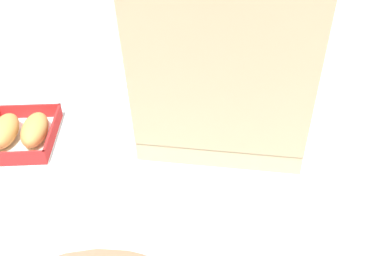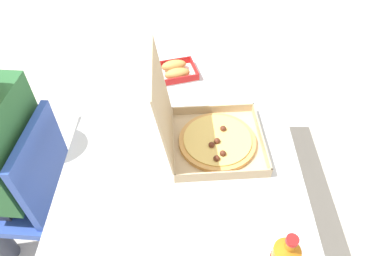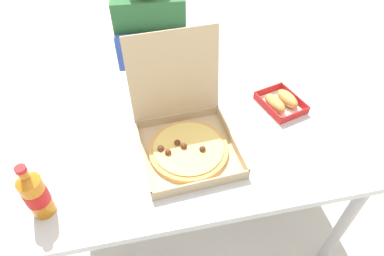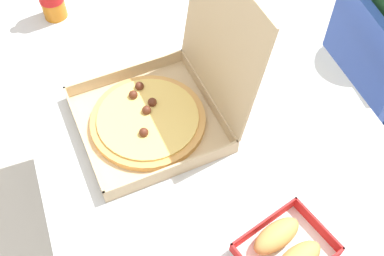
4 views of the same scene
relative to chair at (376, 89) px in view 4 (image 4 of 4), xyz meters
The scene contains 5 objects.
ground_plane 0.83m from the chair, 80.93° to the right, with size 10.00×10.00×0.00m, color beige.
dining_table 0.70m from the chair, 80.93° to the right, with size 1.29×0.87×0.71m.
chair is the anchor object (origin of this frame).
pizza_box_open 0.82m from the chair, 87.21° to the right, with size 0.37×0.42×0.39m.
bread_side_box 0.84m from the chair, 53.07° to the right, with size 0.20×0.22×0.06m.
Camera 4 is at (0.65, -0.28, 1.70)m, focal length 44.07 mm.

